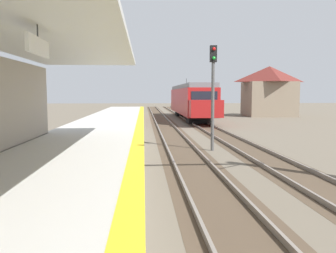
% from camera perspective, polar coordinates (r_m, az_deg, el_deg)
% --- Properties ---
extents(station_platform, '(5.00, 80.00, 0.91)m').
position_cam_1_polar(station_platform, '(13.85, -14.42, -4.64)').
color(station_platform, '#B7B5AD').
rests_on(station_platform, ground).
extents(track_pair_nearest_platform, '(2.34, 120.00, 0.16)m').
position_cam_1_polar(track_pair_nearest_platform, '(17.74, 2.14, -3.61)').
color(track_pair_nearest_platform, '#4C3D2D').
rests_on(track_pair_nearest_platform, ground).
extents(track_pair_middle, '(2.34, 120.00, 0.16)m').
position_cam_1_polar(track_pair_middle, '(18.42, 12.74, -3.40)').
color(track_pair_middle, '#4C3D2D').
rests_on(track_pair_middle, ground).
extents(approaching_train, '(2.93, 19.60, 4.76)m').
position_cam_1_polar(approaching_train, '(38.66, 3.82, 4.43)').
color(approaching_train, maroon).
rests_on(approaching_train, ground).
extents(rail_signal_post, '(0.32, 0.34, 5.20)m').
position_cam_1_polar(rail_signal_post, '(17.15, 7.51, 6.59)').
color(rail_signal_post, '#4C4C4C').
rests_on(rail_signal_post, ground).
extents(distant_trackside_house, '(6.60, 5.28, 6.40)m').
position_cam_1_polar(distant_trackside_house, '(46.08, 16.49, 5.81)').
color(distant_trackside_house, '#7F705B').
rests_on(distant_trackside_house, ground).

